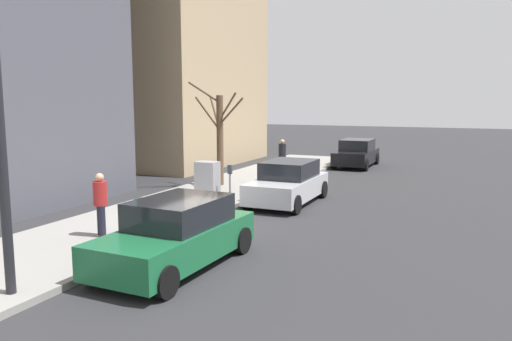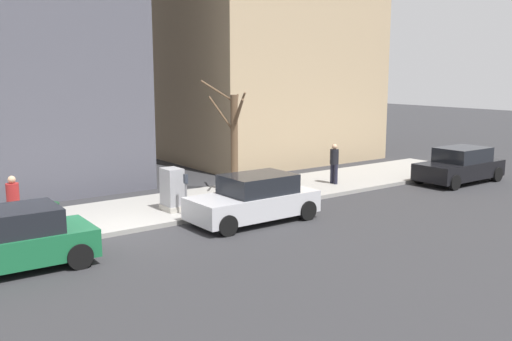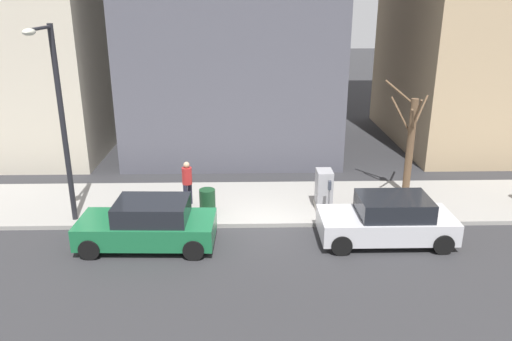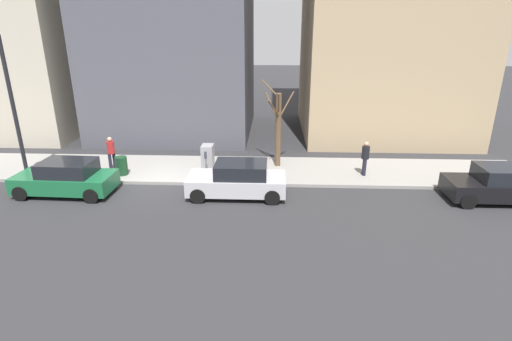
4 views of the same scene
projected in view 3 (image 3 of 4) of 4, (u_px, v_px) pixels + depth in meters
ground_plane at (264, 228)px, 16.91m from camera, size 120.00×120.00×0.00m
sidewalk at (262, 203)px, 18.77m from camera, size 4.00×36.00×0.15m
parked_car_silver at (388, 220)px, 15.75m from camera, size 1.93×4.21×1.52m
parked_car_green at (148, 224)px, 15.46m from camera, size 2.05×4.26×1.52m
parking_meter at (329, 195)px, 17.06m from camera, size 0.14×0.10×1.35m
utility_box at (324, 190)px, 17.91m from camera, size 0.83×0.61×1.43m
streetlamp at (58, 111)px, 15.70m from camera, size 1.97×0.32×6.50m
bare_tree at (410, 142)px, 18.76m from camera, size 2.31×1.70×4.29m
trash_bin at (207, 202)px, 17.52m from camera, size 0.56×0.56×0.90m
pedestrian_midblock at (187, 181)px, 18.09m from camera, size 0.36×0.36×1.66m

